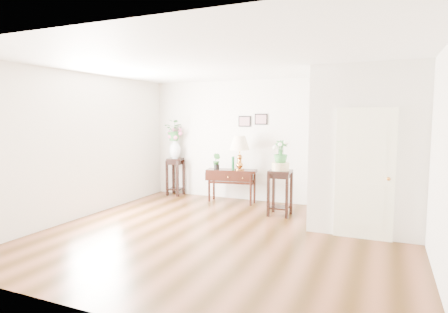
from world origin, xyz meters
The scene contains 21 objects.
floor centered at (0.00, 0.00, 0.00)m, with size 6.00×5.50×0.02m, color brown.
ceiling centered at (0.00, 0.00, 2.80)m, with size 6.00×5.50×0.02m, color white.
wall_back centered at (0.00, 2.75, 1.40)m, with size 6.00×0.02×2.80m, color silver.
wall_front centered at (0.00, -2.75, 1.40)m, with size 6.00×0.02×2.80m, color silver.
wall_left centered at (-3.00, 0.00, 1.40)m, with size 0.02×5.50×2.80m, color silver.
wall_right centered at (3.00, 0.00, 1.40)m, with size 0.02×5.50×2.80m, color silver.
partition centered at (2.10, 1.77, 1.40)m, with size 1.80×1.95×2.80m, color silver.
door centered at (2.10, 0.78, 1.05)m, with size 0.90×0.05×2.10m, color white.
art_print_left centered at (-0.65, 2.73, 1.85)m, with size 0.30×0.02×0.25m, color black.
art_print_right centered at (-0.25, 2.73, 1.90)m, with size 0.30×0.02×0.25m, color black.
wall_ornament centered at (1.16, 1.90, 2.05)m, with size 0.51×0.51×0.07m, color tan.
console_table centered at (-0.81, 2.32, 0.38)m, with size 1.14×0.38×0.76m, color black.
table_lamp centered at (-0.62, 2.32, 1.11)m, with size 0.45×0.45×0.78m, color #AD6C2A.
green_vase centered at (-0.78, 2.32, 0.93)m, with size 0.06×0.06×0.30m, color #0E4B21.
potted_plant centered at (-1.18, 2.32, 0.93)m, with size 0.19×0.15×0.35m, color #2D7030.
plant_stand_a centered at (-2.42, 2.53, 0.46)m, with size 0.36×0.36×0.93m, color black.
porcelain_vase centered at (-2.42, 2.53, 1.15)m, with size 0.29×0.29×0.49m, color silver, non-canonical shape.
lily_arrangement centered at (-2.42, 2.53, 1.59)m, with size 0.47×0.40×0.52m, color #2D7030.
plant_stand_b centered at (0.51, 1.65, 0.45)m, with size 0.43×0.43×0.91m, color black.
ceramic_bowl centered at (0.51, 1.65, 0.99)m, with size 0.34×0.34×0.15m, color beige.
narcissus centered at (0.51, 1.65, 1.26)m, with size 0.26×0.26×0.47m, color #2D7030.
Camera 1 is at (2.38, -5.48, 1.94)m, focal length 30.00 mm.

